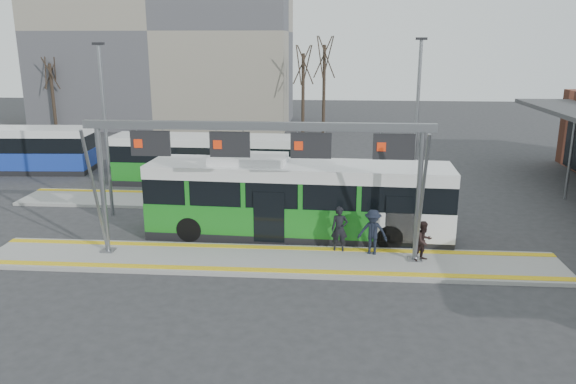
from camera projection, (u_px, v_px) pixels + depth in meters
name	position (u px, v px, depth m)	size (l,w,h in m)	color
ground	(270.00, 262.00, 21.50)	(120.00, 120.00, 0.00)	#2D2D30
platform_main	(270.00, 260.00, 21.48)	(22.00, 3.00, 0.15)	gray
platform_second	(211.00, 200.00, 29.47)	(20.00, 3.00, 0.15)	gray
tactile_main	(270.00, 258.00, 21.46)	(22.00, 2.65, 0.02)	yellow
tactile_second	(215.00, 193.00, 30.56)	(20.00, 0.35, 0.02)	yellow
gantry	(261.00, 150.00, 20.64)	(13.00, 1.68, 5.20)	slate
apartment_block	(166.00, 29.00, 54.75)	(24.50, 12.50, 18.40)	gray
hero_bus	(297.00, 200.00, 23.98)	(12.91, 3.32, 3.52)	black
bg_bus_green	(210.00, 160.00, 32.88)	(11.45, 2.66, 2.85)	black
bg_bus_blue	(3.00, 150.00, 35.79)	(11.14, 3.12, 2.87)	black
passenger_a	(339.00, 229.00, 22.07)	(0.65, 0.43, 1.79)	black
passenger_b	(424.00, 241.00, 21.10)	(0.75, 0.59, 1.55)	black
passenger_c	(373.00, 232.00, 21.73)	(1.16, 0.66, 1.79)	black
tree_left	(303.00, 65.00, 47.45)	(1.40, 1.40, 8.09)	#382B21
tree_mid	(324.00, 58.00, 48.64)	(1.40, 1.40, 8.86)	#382B21
tree_far	(50.00, 73.00, 50.22)	(1.40, 1.40, 7.01)	#382B21
lamp_west	(105.00, 127.00, 26.16)	(0.50, 0.25, 8.13)	slate
lamp_east	(416.00, 123.00, 26.57)	(0.50, 0.25, 8.34)	slate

